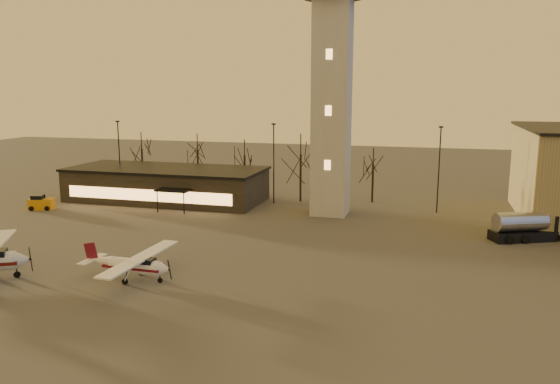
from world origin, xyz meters
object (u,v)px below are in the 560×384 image
control_tower (332,71)px  terminal (166,184)px  service_cart (41,204)px  fuel_truck (529,229)px  cessna_front (137,269)px

control_tower → terminal: (-21.99, 1.98, -14.17)m
service_cart → terminal: bearing=20.6°
fuel_truck → cessna_front: bearing=-170.5°
cessna_front → service_cart: cessna_front is taller
control_tower → fuel_truck: control_tower is taller
service_cart → fuel_truck: bearing=-15.3°
service_cart → cessna_front: bearing=-55.0°
control_tower → service_cart: control_tower is taller
cessna_front → fuel_truck: size_ratio=1.26×
terminal → cessna_front: (12.11, -28.30, -1.24)m
control_tower → terminal: size_ratio=1.28×
cessna_front → fuel_truck: (30.42, 20.31, 0.18)m
cessna_front → service_cart: (-24.17, 19.16, -0.25)m
fuel_truck → service_cart: (-54.59, -1.15, -0.43)m
terminal → control_tower: bearing=-5.1°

